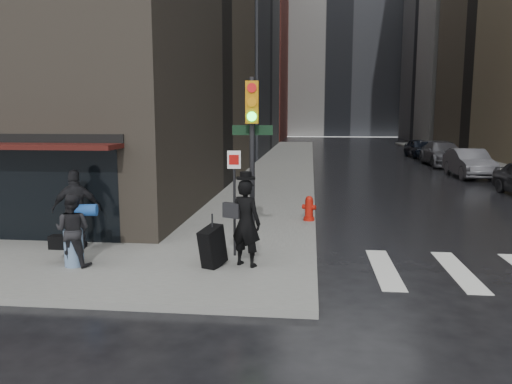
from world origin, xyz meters
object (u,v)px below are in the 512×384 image
man_greycoat (76,209)px  man_overcoat (239,226)px  fire_hydrant (309,209)px  parked_car_3 (443,154)px  traffic_light (250,143)px  parked_car_2 (469,163)px  man_jeans (73,230)px  parked_car_4 (420,148)px

man_greycoat → man_overcoat: bearing=149.1°
fire_hydrant → parked_car_3: 21.80m
parked_car_3 → traffic_light: bearing=-113.7°
traffic_light → parked_car_2: 20.19m
traffic_light → parked_car_3: 26.24m
man_overcoat → fire_hydrant: size_ratio=2.71×
man_jeans → parked_car_4: bearing=-113.0°
fire_hydrant → parked_car_3: (8.99, 19.86, 0.31)m
man_jeans → man_overcoat: bearing=-173.4°
man_overcoat → man_greycoat: man_overcoat is taller
man_jeans → parked_car_4: man_jeans is taller
fire_hydrant → parked_car_2: parked_car_2 is taller
parked_car_3 → parked_car_4: (-0.14, 6.65, -0.05)m
man_greycoat → parked_car_2: bearing=-147.1°
traffic_light → parked_car_4: size_ratio=0.92×
parked_car_4 → fire_hydrant: bearing=-112.0°
parked_car_3 → man_overcoat: bearing=-113.3°
traffic_light → parked_car_4: 32.40m
man_jeans → traffic_light: bearing=-162.6°
man_overcoat → man_greycoat: size_ratio=1.08×
man_greycoat → fire_hydrant: (5.65, 3.92, -0.63)m
fire_hydrant → parked_car_3: size_ratio=0.14×
fire_hydrant → parked_car_2: size_ratio=0.16×
parked_car_2 → parked_car_4: size_ratio=1.08×
man_overcoat → fire_hydrant: man_overcoat is taller
fire_hydrant → parked_car_4: size_ratio=0.17×
man_jeans → parked_car_3: 28.83m
man_greycoat → parked_car_3: bearing=-138.8°
traffic_light → parked_car_3: traffic_light is taller
man_greycoat → parked_car_3: (14.64, 23.78, -0.31)m
man_overcoat → traffic_light: (0.16, 0.75, 1.76)m
man_greycoat → fire_hydrant: size_ratio=2.51×
fire_hydrant → parked_car_4: parked_car_4 is taller
parked_car_2 → traffic_light: bearing=-120.6°
man_greycoat → parked_car_2: size_ratio=0.41×
man_overcoat → parked_car_3: size_ratio=0.38×
man_jeans → fire_hydrant: 7.36m
man_overcoat → parked_car_3: man_overcoat is taller
man_greycoat → parked_car_3: size_ratio=0.35×
man_jeans → parked_car_2: size_ratio=0.33×
man_overcoat → man_jeans: 3.60m
man_jeans → parked_car_3: man_jeans is taller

